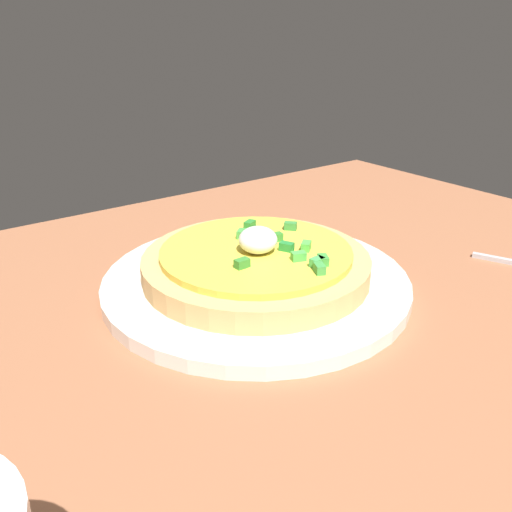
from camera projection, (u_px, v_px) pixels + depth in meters
dining_table at (354, 335)px, 43.72cm from camera, size 90.19×84.34×2.17cm
plate at (256, 281)px, 49.33cm from camera, size 29.45×29.45×1.32cm
pizza at (256, 262)px, 48.48cm from camera, size 21.76×21.76×5.20cm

